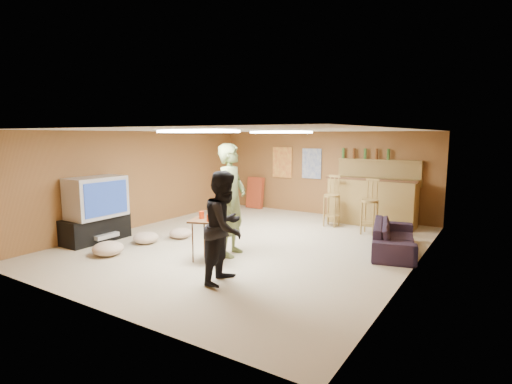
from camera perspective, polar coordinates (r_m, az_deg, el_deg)
The scene contains 32 objects.
ground at distance 7.89m, azimuth -0.79°, elevation -7.38°, with size 7.00×7.00×0.00m, color tan.
ceiling at distance 7.60m, azimuth -0.82°, elevation 8.80°, with size 6.00×7.00×0.02m, color silver.
wall_back at distance 10.75m, azimuth 9.49°, elevation 2.64°, with size 6.00×0.02×2.20m, color brown.
wall_front at distance 5.16m, azimuth -22.70°, elevation -3.85°, with size 6.00×0.02×2.20m, color brown.
wall_left at distance 9.64m, azimuth -15.90°, elevation 1.81°, with size 0.02×7.00×2.20m, color brown.
wall_right at distance 6.54m, azimuth 21.75°, elevation -1.35°, with size 0.02×7.00×2.20m, color brown.
tv_stand at distance 8.63m, azimuth -21.89°, elevation -4.91°, with size 0.55×1.30×0.50m, color black.
dvd_box at distance 8.48m, azimuth -20.98°, elevation -5.78°, with size 0.35×0.50×0.08m, color #B2B2B7.
tv_body at distance 8.46m, azimuth -21.85°, elevation -0.68°, with size 0.60×1.10×0.80m, color #B2B2B7.
tv_screen at distance 8.21m, azimuth -20.58°, elevation -0.87°, with size 0.02×0.95×0.65m, color navy.
bar_counter at distance 9.81m, azimuth 16.23°, elevation -1.34°, with size 2.00×0.60×1.10m, color olive.
bar_lip at distance 9.50m, azimuth 15.94°, elevation 1.72°, with size 2.10×0.12×0.05m, color #432815.
bar_shelf at distance 10.13m, azimuth 17.17°, elevation 4.33°, with size 2.00×0.18×0.05m, color olive.
bar_backing at distance 10.18m, azimuth 17.12°, elevation 2.65°, with size 2.00×0.14×0.60m, color olive.
poster_left at distance 11.22m, azimuth 3.77°, elevation 4.25°, with size 0.60×0.03×0.85m, color #BF3F26.
poster_right at distance 10.81m, azimuth 7.97°, elevation 4.04°, with size 0.55×0.03×0.80m, color #334C99.
folding_chair_stack at distance 11.58m, azimuth -0.12°, elevation -0.09°, with size 0.50×0.14×0.90m, color #9D381C.
ceiling_panel_front at distance 6.40m, azimuth -8.28°, elevation 8.57°, with size 1.20×0.60×0.04m, color white.
ceiling_panel_back at distance 8.63m, azimuth 3.60°, elevation 8.52°, with size 1.20×0.60×0.04m, color white.
person_olive at distance 6.99m, azimuth -3.49°, elevation -1.16°, with size 0.72×0.47×1.97m, color #606E3F.
person_black at distance 5.75m, azimuth -4.43°, elevation -5.00°, with size 0.79×0.61×1.62m, color black.
sofa at distance 7.73m, azimuth 19.13°, elevation -6.13°, with size 1.83×0.71×0.53m, color black.
tray_table at distance 6.75m, azimuth -6.91°, elevation -6.96°, with size 0.56×0.45×0.72m, color #432815.
cup_red_near at distance 6.76m, azimuth -7.78°, elevation -3.26°, with size 0.09×0.09×0.12m, color #B9310C.
cup_red_far at distance 6.51m, azimuth -6.75°, elevation -3.73°, with size 0.08×0.08×0.11m, color #B9310C.
cup_blue at distance 6.63m, azimuth -5.69°, elevation -3.48°, with size 0.08×0.08×0.11m, color #181591.
bar_stool_left at distance 9.42m, azimuth 10.75°, elevation -1.62°, with size 0.34×0.34×1.07m, color olive, non-canonical shape.
bar_stool_right at distance 8.84m, azimuth 15.94°, elevation -1.75°, with size 0.41×0.41×1.28m, color olive, non-canonical shape.
cushion_near_tv at distance 8.19m, azimuth -15.47°, elevation -6.30°, with size 0.49×0.49×0.22m, color tan.
cushion_mid at distance 8.43m, azimuth -10.72°, elevation -5.78°, with size 0.46×0.46×0.21m, color tan.
cushion_far at distance 7.60m, azimuth -20.39°, elevation -7.57°, with size 0.54×0.54×0.24m, color tan.
bottle_row at distance 10.20m, azimuth 15.33°, elevation 5.30°, with size 1.20×0.08×0.26m, color #3F7233, non-canonical shape.
Camera 1 is at (4.17, -6.36, 2.12)m, focal length 28.00 mm.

